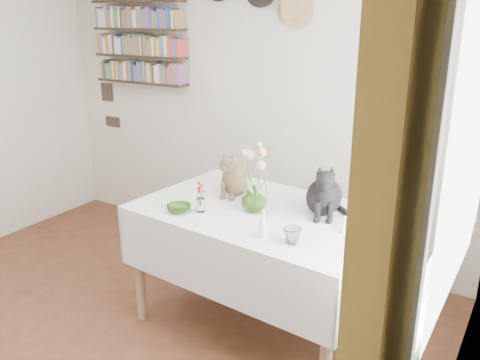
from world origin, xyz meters
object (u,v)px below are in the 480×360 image
Objects in this scene: tabby_cat at (237,171)px; bookshelf_unit at (139,33)px; black_cat at (324,187)px; dining_table at (261,240)px; flower_vase at (254,199)px.

bookshelf_unit reaches higher than tabby_cat.
black_cat is at bearing -5.27° from tabby_cat.
bookshelf_unit is at bearing 151.51° from dining_table.
black_cat is at bearing -21.36° from bookshelf_unit.
black_cat is at bearing 22.64° from dining_table.
dining_table is 9.88× the size of flower_vase.
dining_table is 4.73× the size of black_cat.
bookshelf_unit is at bearing 134.96° from black_cat.
flower_vase is 0.17× the size of bookshelf_unit.
flower_vase is at bearing -177.59° from black_cat.
dining_table is 5.10× the size of tabby_cat.
black_cat reaches higher than flower_vase.
black_cat reaches higher than tabby_cat.
tabby_cat is 0.32× the size of bookshelf_unit.
dining_table is 2.47m from bookshelf_unit.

